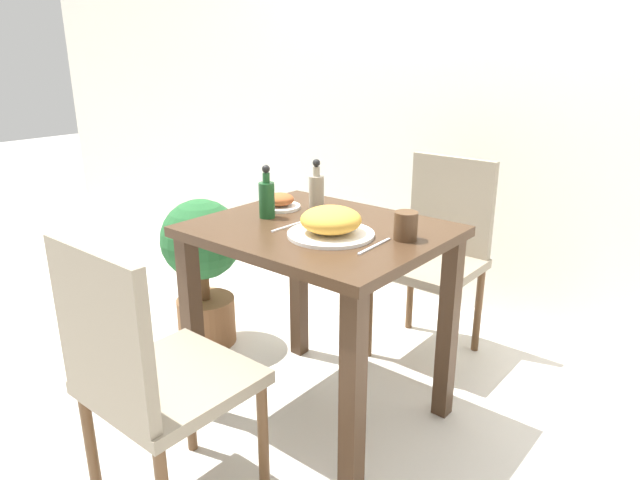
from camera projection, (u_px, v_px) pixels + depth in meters
name	position (u px, v px, depth m)	size (l,w,h in m)	color
ground_plane	(320.00, 411.00, 2.23)	(16.00, 16.00, 0.00)	beige
wall_back	(489.00, 59.00, 2.76)	(8.00, 0.05, 2.60)	white
dining_table	(320.00, 265.00, 2.03)	(0.84, 0.70, 0.76)	#3D2819
chair_near	(147.00, 372.00, 1.57)	(0.42, 0.42, 0.89)	gray
chair_far	(437.00, 246.00, 2.56)	(0.42, 0.42, 0.89)	gray
food_plate	(331.00, 223.00, 1.87)	(0.29, 0.29, 0.10)	white
side_plate	(280.00, 202.00, 2.20)	(0.16, 0.16, 0.06)	white
drink_cup	(406.00, 226.00, 1.84)	(0.08, 0.08, 0.09)	#4C331E
sauce_bottle	(267.00, 198.00, 2.07)	(0.06, 0.06, 0.20)	#194C23
condiment_bottle	(316.00, 190.00, 2.18)	(0.06, 0.06, 0.20)	gray
fork_utensil	(292.00, 225.00, 1.99)	(0.01, 0.19, 0.00)	silver
spoon_utensil	(375.00, 246.00, 1.78)	(0.02, 0.18, 0.00)	silver
potted_plant_left	(203.00, 260.00, 2.64)	(0.37, 0.37, 0.71)	brown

